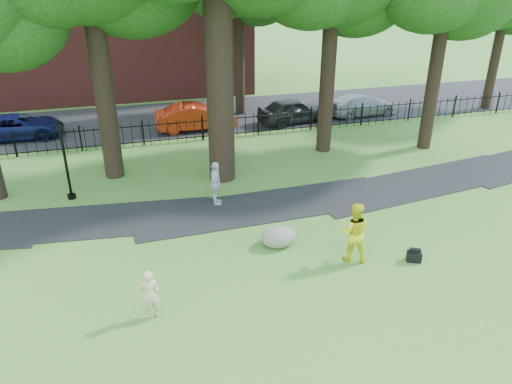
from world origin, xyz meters
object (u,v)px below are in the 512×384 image
object	(u,v)px
man	(354,232)
lamppost	(65,161)
boulder	(278,235)
woman	(149,294)
red_sedan	(196,117)

from	to	relation	value
man	lamppost	bearing A→B (deg)	-16.24
man	boulder	distance (m)	2.55
woman	boulder	world-z (taller)	woman
boulder	red_sedan	xyz separation A→B (m)	(-0.73, 12.62, 0.36)
man	boulder	size ratio (longest dim) A/B	1.66
woman	boulder	distance (m)	5.12
woman	man	bearing A→B (deg)	-175.51
lamppost	red_sedan	world-z (taller)	lamppost
red_sedan	woman	bearing A→B (deg)	165.71
man	red_sedan	size ratio (longest dim) A/B	0.46
boulder	man	bearing A→B (deg)	-36.13
woman	lamppost	distance (m)	8.50
boulder	red_sedan	bearing A→B (deg)	93.32
man	lamppost	world-z (taller)	lamppost
boulder	lamppost	world-z (taller)	lamppost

